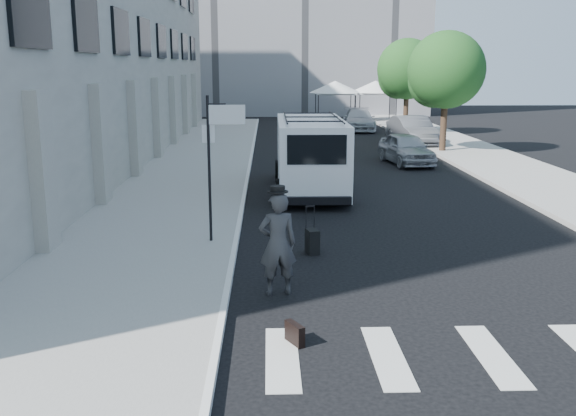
{
  "coord_description": "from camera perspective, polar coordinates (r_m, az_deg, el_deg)",
  "views": [
    {
      "loc": [
        -1.19,
        -11.96,
        4.32
      ],
      "look_at": [
        -0.77,
        1.61,
        1.3
      ],
      "focal_mm": 40.0,
      "sensor_mm": 36.0,
      "label": 1
    }
  ],
  "objects": [
    {
      "name": "briefcase",
      "position": [
        10.35,
        0.6,
        -11.1
      ],
      "size": [
        0.32,
        0.44,
        0.34
      ],
      "primitive_type": "cube",
      "rotation": [
        0.0,
        0.0,
        0.5
      ],
      "color": "black",
      "rests_on": "ground"
    },
    {
      "name": "tree_near",
      "position": [
        33.27,
        13.64,
        11.59
      ],
      "size": [
        3.8,
        3.83,
        6.03
      ],
      "color": "black",
      "rests_on": "ground"
    },
    {
      "name": "businessman",
      "position": [
        12.21,
        -0.92,
        -3.22
      ],
      "size": [
        0.81,
        0.6,
        2.01
      ],
      "primitive_type": "imported",
      "rotation": [
        0.0,
        0.0,
        3.32
      ],
      "color": "#343436",
      "rests_on": "ground"
    },
    {
      "name": "ground",
      "position": [
        12.77,
        3.7,
        -7.26
      ],
      "size": [
        120.0,
        120.0,
        0.0
      ],
      "primitive_type": "plane",
      "color": "black",
      "rests_on": "ground"
    },
    {
      "name": "tree_far",
      "position": [
        42.03,
        10.38,
        11.85
      ],
      "size": [
        3.8,
        3.83,
        6.03
      ],
      "color": "black",
      "rests_on": "ground"
    },
    {
      "name": "parked_car_a",
      "position": [
        29.3,
        10.48,
        5.22
      ],
      "size": [
        2.18,
        4.28,
        1.39
      ],
      "primitive_type": "imported",
      "rotation": [
        0.0,
        0.0,
        0.13
      ],
      "color": "#9B9DA3",
      "rests_on": "ground"
    },
    {
      "name": "sidewalk_right",
      "position": [
        33.82,
        15.83,
        4.84
      ],
      "size": [
        4.0,
        56.0,
        0.15
      ],
      "primitive_type": "cube",
      "color": "gray",
      "rests_on": "ground"
    },
    {
      "name": "building_left",
      "position": [
        31.73,
        -21.47,
        14.73
      ],
      "size": [
        10.0,
        44.0,
        12.0
      ],
      "primitive_type": "cube",
      "color": "gray",
      "rests_on": "ground"
    },
    {
      "name": "tent_left",
      "position": [
        50.26,
        4.22,
        10.66
      ],
      "size": [
        4.0,
        4.0,
        3.2
      ],
      "color": "black",
      "rests_on": "ground"
    },
    {
      "name": "sign_pole",
      "position": [
        15.3,
        -6.21,
        6.21
      ],
      "size": [
        1.03,
        0.07,
        3.5
      ],
      "color": "black",
      "rests_on": "sidewalk_left"
    },
    {
      "name": "parked_car_b",
      "position": [
        36.4,
        10.99,
        6.75
      ],
      "size": [
        2.13,
        5.0,
        1.61
      ],
      "primitive_type": "imported",
      "rotation": [
        0.0,
        0.0,
        0.09
      ],
      "color": "#585A60",
      "rests_on": "ground"
    },
    {
      "name": "suitcase",
      "position": [
        15.05,
        2.17,
        -2.98
      ],
      "size": [
        0.34,
        0.45,
        1.12
      ],
      "rotation": [
        0.0,
        0.0,
        0.25
      ],
      "color": "black",
      "rests_on": "ground"
    },
    {
      "name": "sidewalk_left",
      "position": [
        28.45,
        -7.95,
        3.82
      ],
      "size": [
        4.5,
        48.0,
        0.15
      ],
      "primitive_type": "cube",
      "color": "gray",
      "rests_on": "ground"
    },
    {
      "name": "tent_right",
      "position": [
        51.18,
        7.79,
        10.61
      ],
      "size": [
        4.0,
        4.0,
        3.2
      ],
      "color": "black",
      "rests_on": "ground"
    },
    {
      "name": "parked_car_c",
      "position": [
        44.31,
        6.32,
        7.8
      ],
      "size": [
        2.4,
        5.17,
        1.46
      ],
      "primitive_type": "imported",
      "rotation": [
        0.0,
        0.0,
        -0.07
      ],
      "color": "#ADAFB6",
      "rests_on": "ground"
    },
    {
      "name": "cargo_van",
      "position": [
        22.37,
        1.99,
        4.77
      ],
      "size": [
        2.44,
        6.79,
        2.53
      ],
      "rotation": [
        0.0,
        0.0,
        -0.01
      ],
      "color": "white",
      "rests_on": "ground"
    }
  ]
}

